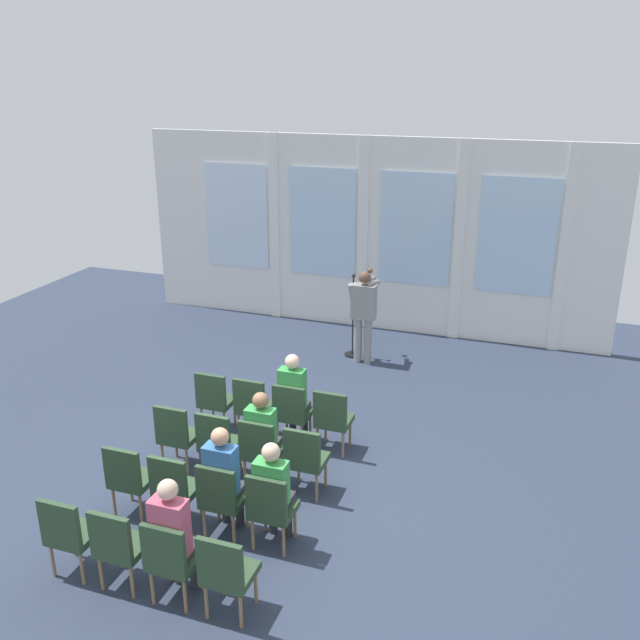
# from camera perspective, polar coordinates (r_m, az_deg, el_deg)

# --- Properties ---
(ground_plane) EXTENTS (16.27, 16.27, 0.00)m
(ground_plane) POSITION_cam_1_polar(r_m,az_deg,el_deg) (8.81, -7.49, -14.14)
(ground_plane) COLOR #2D384C
(rear_partition) EXTENTS (9.32, 0.14, 3.78)m
(rear_partition) POSITION_cam_1_polar(r_m,az_deg,el_deg) (13.47, 4.23, 7.13)
(rear_partition) COLOR silver
(rear_partition) RESTS_ON ground
(speaker) EXTENTS (0.50, 0.69, 1.68)m
(speaker) POSITION_cam_1_polar(r_m,az_deg,el_deg) (12.00, 3.65, 0.84)
(speaker) COLOR gray
(speaker) RESTS_ON ground
(mic_stand) EXTENTS (0.28, 0.28, 1.55)m
(mic_stand) POSITION_cam_1_polar(r_m,az_deg,el_deg) (12.47, 2.72, -1.52)
(mic_stand) COLOR black
(mic_stand) RESTS_ON ground
(chair_r0_c0) EXTENTS (0.46, 0.44, 0.94)m
(chair_r0_c0) POSITION_cam_1_polar(r_m,az_deg,el_deg) (9.94, -8.75, -6.40)
(chair_r0_c0) COLOR olive
(chair_r0_c0) RESTS_ON ground
(chair_r0_c1) EXTENTS (0.46, 0.44, 0.94)m
(chair_r0_c1) POSITION_cam_1_polar(r_m,az_deg,el_deg) (9.70, -5.64, -6.96)
(chair_r0_c1) COLOR olive
(chair_r0_c1) RESTS_ON ground
(chair_r0_c2) EXTENTS (0.46, 0.44, 0.94)m
(chair_r0_c2) POSITION_cam_1_polar(r_m,az_deg,el_deg) (9.49, -2.37, -7.52)
(chair_r0_c2) COLOR olive
(chair_r0_c2) RESTS_ON ground
(audience_r0_c2) EXTENTS (0.36, 0.39, 1.35)m
(audience_r0_c2) POSITION_cam_1_polar(r_m,az_deg,el_deg) (9.46, -2.21, -6.17)
(audience_r0_c2) COLOR #2D2D33
(audience_r0_c2) RESTS_ON ground
(chair_r0_c3) EXTENTS (0.46, 0.44, 0.94)m
(chair_r0_c3) POSITION_cam_1_polar(r_m,az_deg,el_deg) (9.31, 1.05, -8.08)
(chair_r0_c3) COLOR olive
(chair_r0_c3) RESTS_ON ground
(chair_r1_c0) EXTENTS (0.46, 0.44, 0.94)m
(chair_r1_c0) POSITION_cam_1_polar(r_m,az_deg,el_deg) (9.13, -11.85, -9.16)
(chair_r1_c0) COLOR olive
(chair_r1_c0) RESTS_ON ground
(chair_r1_c1) EXTENTS (0.46, 0.44, 0.94)m
(chair_r1_c1) POSITION_cam_1_polar(r_m,az_deg,el_deg) (8.87, -8.52, -9.87)
(chair_r1_c1) COLOR olive
(chair_r1_c1) RESTS_ON ground
(chair_r1_c2) EXTENTS (0.46, 0.44, 0.94)m
(chair_r1_c2) POSITION_cam_1_polar(r_m,az_deg,el_deg) (8.64, -4.98, -10.59)
(chair_r1_c2) COLOR olive
(chair_r1_c2) RESTS_ON ground
(audience_r1_c2) EXTENTS (0.36, 0.39, 1.27)m
(audience_r1_c2) POSITION_cam_1_polar(r_m,az_deg,el_deg) (8.61, -4.79, -9.32)
(audience_r1_c2) COLOR #2D2D33
(audience_r1_c2) RESTS_ON ground
(chair_r1_c3) EXTENTS (0.46, 0.44, 0.94)m
(chair_r1_c3) POSITION_cam_1_polar(r_m,az_deg,el_deg) (8.44, -1.25, -11.30)
(chair_r1_c3) COLOR olive
(chair_r1_c3) RESTS_ON ground
(chair_r2_c0) EXTENTS (0.46, 0.44, 0.94)m
(chair_r2_c0) POSITION_cam_1_polar(r_m,az_deg,el_deg) (8.38, -15.60, -12.39)
(chair_r2_c0) COLOR olive
(chair_r2_c0) RESTS_ON ground
(chair_r2_c1) EXTENTS (0.46, 0.44, 0.94)m
(chair_r2_c1) POSITION_cam_1_polar(r_m,az_deg,el_deg) (8.09, -12.05, -13.33)
(chair_r2_c1) COLOR olive
(chair_r2_c1) RESTS_ON ground
(chair_r2_c2) EXTENTS (0.46, 0.44, 0.94)m
(chair_r2_c2) POSITION_cam_1_polar(r_m,az_deg,el_deg) (7.84, -8.22, -14.27)
(chair_r2_c2) COLOR olive
(chair_r2_c2) RESTS_ON ground
(audience_r2_c2) EXTENTS (0.36, 0.39, 1.35)m
(audience_r2_c2) POSITION_cam_1_polar(r_m,az_deg,el_deg) (7.78, -8.03, -12.68)
(audience_r2_c2) COLOR #2D2D33
(audience_r2_c2) RESTS_ON ground
(chair_r2_c3) EXTENTS (0.46, 0.44, 0.94)m
(chair_r2_c3) POSITION_cam_1_polar(r_m,az_deg,el_deg) (7.62, -4.13, -15.21)
(chair_r2_c3) COLOR olive
(chair_r2_c3) RESTS_ON ground
(audience_r2_c3) EXTENTS (0.36, 0.39, 1.27)m
(audience_r2_c3) POSITION_cam_1_polar(r_m,az_deg,el_deg) (7.58, -3.91, -13.78)
(audience_r2_c3) COLOR #2D2D33
(audience_r2_c3) RESTS_ON ground
(chair_r3_c0) EXTENTS (0.46, 0.44, 0.94)m
(chair_r3_c0) POSITION_cam_1_polar(r_m,az_deg,el_deg) (7.70, -20.17, -16.17)
(chair_r3_c0) COLOR olive
(chair_r3_c0) RESTS_ON ground
(chair_r3_c1) EXTENTS (0.46, 0.44, 0.94)m
(chair_r3_c1) POSITION_cam_1_polar(r_m,az_deg,el_deg) (7.38, -16.42, -17.42)
(chair_r3_c1) COLOR olive
(chair_r3_c1) RESTS_ON ground
(chair_r3_c2) EXTENTS (0.46, 0.44, 0.94)m
(chair_r3_c2) POSITION_cam_1_polar(r_m,az_deg,el_deg) (7.11, -12.31, -18.69)
(chair_r3_c2) COLOR olive
(chair_r3_c2) RESTS_ON ground
(audience_r3_c2) EXTENTS (0.36, 0.39, 1.36)m
(audience_r3_c2) POSITION_cam_1_polar(r_m,az_deg,el_deg) (7.03, -12.10, -16.93)
(audience_r3_c2) COLOR #2D2D33
(audience_r3_c2) RESTS_ON ground
(chair_r3_c3) EXTENTS (0.46, 0.44, 0.94)m
(chair_r3_c3) POSITION_cam_1_polar(r_m,az_deg,el_deg) (6.87, -7.82, -19.96)
(chair_r3_c3) COLOR olive
(chair_r3_c3) RESTS_ON ground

